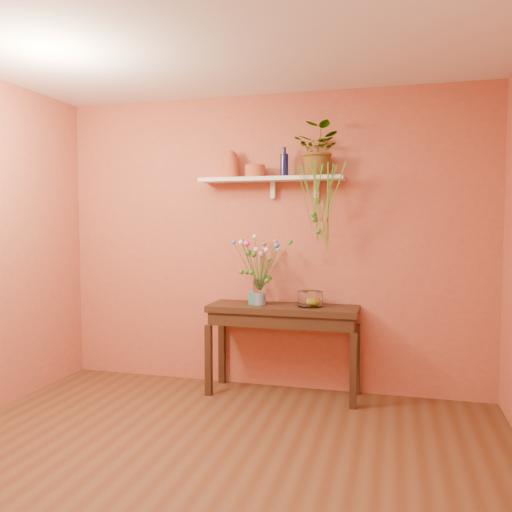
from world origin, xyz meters
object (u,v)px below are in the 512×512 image
object	(u,v)px
spider_plant	(319,150)
bouquet	(259,256)
blue_bottle	(284,165)
glass_bowl	(310,299)
terracotta_jug	(230,165)
glass_vase	(260,294)
sideboard	(283,319)

from	to	relation	value
spider_plant	bouquet	distance (m)	1.06
blue_bottle	glass_bowl	bearing A→B (deg)	-19.59
bouquet	glass_bowl	xyz separation A→B (m)	(0.45, 0.04, -0.37)
terracotta_jug	glass_vase	distance (m)	1.21
glass_vase	glass_bowl	xyz separation A→B (m)	(0.45, 0.04, -0.04)
sideboard	spider_plant	size ratio (longest dim) A/B	2.96
spider_plant	glass_vase	distance (m)	1.36
sideboard	terracotta_jug	size ratio (longest dim) A/B	5.16
sideboard	terracotta_jug	bearing A→B (deg)	167.42
glass_vase	spider_plant	bearing A→B (deg)	12.16
glass_bowl	glass_vase	bearing A→B (deg)	-175.14
terracotta_jug	glass_bowl	xyz separation A→B (m)	(0.76, -0.10, -1.20)
sideboard	blue_bottle	size ratio (longest dim) A/B	5.06
spider_plant	glass_vase	size ratio (longest dim) A/B	1.91
glass_vase	terracotta_jug	bearing A→B (deg)	155.87
sideboard	glass_bowl	xyz separation A→B (m)	(0.24, 0.01, 0.18)
bouquet	blue_bottle	bearing A→B (deg)	33.03
spider_plant	glass_vase	world-z (taller)	spider_plant
glass_vase	glass_bowl	bearing A→B (deg)	4.86
glass_vase	bouquet	distance (m)	0.34
terracotta_jug	sideboard	bearing A→B (deg)	-12.58
sideboard	blue_bottle	xyz separation A→B (m)	(-0.01, 0.10, 1.36)
bouquet	glass_bowl	world-z (taller)	bouquet
terracotta_jug	spider_plant	distance (m)	0.82
blue_bottle	glass_vase	world-z (taller)	blue_bottle
sideboard	glass_bowl	world-z (taller)	glass_bowl
sideboard	spider_plant	distance (m)	1.51
blue_bottle	bouquet	xyz separation A→B (m)	(-0.20, -0.13, -0.81)
sideboard	terracotta_jug	world-z (taller)	terracotta_jug
spider_plant	bouquet	world-z (taller)	spider_plant
blue_bottle	sideboard	bearing A→B (deg)	-81.95
spider_plant	glass_bowl	world-z (taller)	spider_plant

